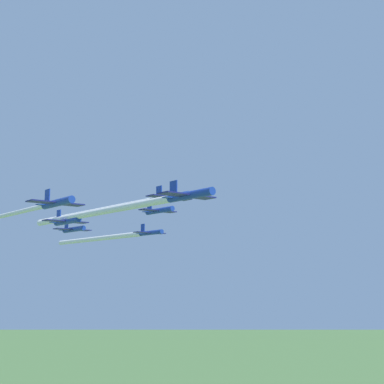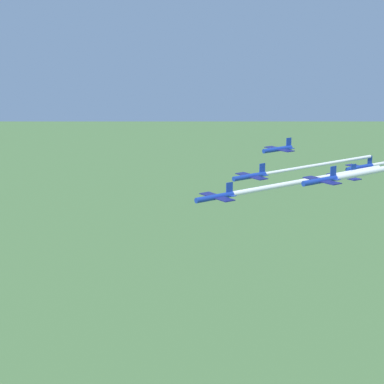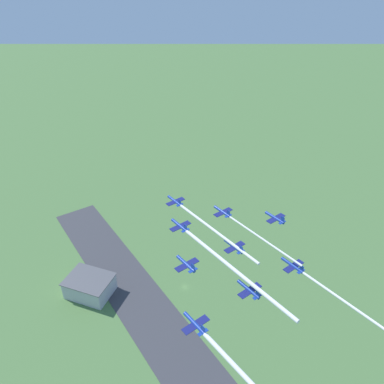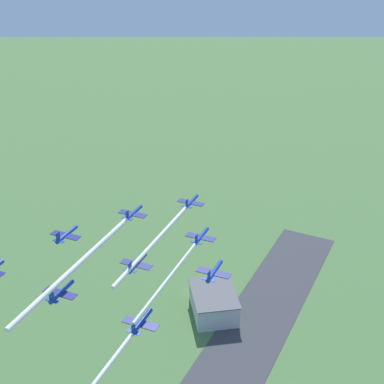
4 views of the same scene
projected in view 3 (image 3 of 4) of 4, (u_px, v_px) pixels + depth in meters
ground_plane at (185, 287)px, 259.35m from camera, size 3000.00×3000.00×0.00m
runway_strip at (179, 356)px, 214.12m from camera, size 305.46×231.80×0.20m
hangar at (90, 286)px, 251.37m from camera, size 30.03×22.80×13.18m
jet_0 at (175, 201)px, 157.36m from camera, size 8.65×8.49×3.06m
jet_1 at (180, 226)px, 138.19m from camera, size 8.65×8.49×3.06m
jet_2 at (223, 212)px, 150.78m from camera, size 8.65×8.49×3.06m
jet_3 at (186, 264)px, 120.39m from camera, size 8.65×8.49×3.06m
jet_4 at (234, 247)px, 133.42m from camera, size 8.65×8.49×3.06m
jet_5 at (275, 218)px, 142.80m from camera, size 8.65×8.49×3.06m
jet_6 at (195, 324)px, 104.30m from camera, size 8.65×8.49×3.06m
jet_7 at (249, 290)px, 115.58m from camera, size 8.65×8.49×3.06m
jet_8 at (293, 266)px, 127.78m from camera, size 8.65×8.49×3.06m
smoke_trail_0 at (216, 232)px, 139.80m from camera, size 38.02×24.22×1.08m
smoke_trail_1 at (235, 270)px, 118.54m from camera, size 43.43×27.69×1.28m
smoke_trail_2 at (263, 239)px, 136.13m from camera, size 30.48×19.35×0.75m
smoke_trail_8 at (378, 325)px, 107.23m from camera, size 45.48×28.74×0.86m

